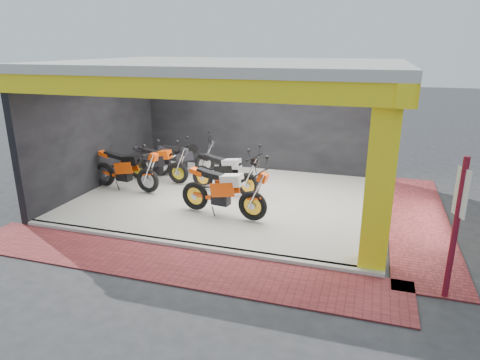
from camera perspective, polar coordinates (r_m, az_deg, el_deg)
name	(u,v)px	position (r m, az deg, el deg)	size (l,w,h in m)	color
ground	(204,228)	(10.04, -4.85, -6.46)	(80.00, 80.00, 0.00)	#2D2D30
showroom_floor	(231,199)	(11.76, -1.18, -2.48)	(8.00, 6.00, 0.10)	white
showroom_ceiling	(230,65)	(11.06, -1.29, 15.08)	(8.40, 6.40, 0.20)	beige
back_wall	(261,119)	(14.21, 2.82, 8.09)	(8.20, 0.20, 3.50)	black
left_wall	(97,129)	(13.17, -18.49, 6.47)	(0.20, 6.20, 3.50)	black
corner_column	(380,181)	(8.05, 18.13, -0.09)	(0.50, 0.50, 3.50)	yellow
header_beam_front	(179,88)	(8.30, -8.11, 12.05)	(8.40, 0.30, 0.40)	yellow
header_beam_right	(399,81)	(10.50, 20.38, 12.26)	(0.30, 6.40, 0.40)	yellow
floor_kerb	(185,245)	(9.17, -7.29, -8.61)	(8.00, 0.20, 0.10)	white
paver_front	(169,264)	(8.57, -9.48, -10.96)	(9.00, 1.40, 0.03)	#973133
paver_right	(418,220)	(11.29, 22.69, -4.96)	(1.40, 7.00, 0.03)	#973133
signpost	(456,224)	(7.68, 26.89, -5.21)	(0.15, 0.32, 2.46)	maroon
moto_hero	(253,192)	(9.88, 1.71, -1.55)	(2.42, 0.90, 1.48)	#FB4A0A
moto_row_a	(248,173)	(11.45, 1.07, 0.92)	(2.29, 0.85, 1.40)	black
moto_row_b	(147,169)	(12.08, -12.29, 1.47)	(2.34, 0.87, 1.43)	#E04209
moto_row_c	(178,162)	(12.75, -8.29, 2.36)	(2.22, 0.82, 1.35)	black
moto_row_d	(205,154)	(13.71, -4.74, 3.44)	(2.13, 0.79, 1.30)	black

